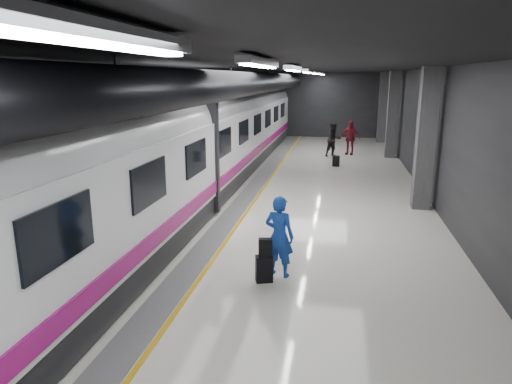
{
  "coord_description": "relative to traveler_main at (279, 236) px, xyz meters",
  "views": [
    {
      "loc": [
        1.85,
        -13.19,
        4.17
      ],
      "look_at": [
        -0.25,
        -1.76,
        1.24
      ],
      "focal_mm": 32.0,
      "sensor_mm": 36.0,
      "label": 1
    }
  ],
  "objects": [
    {
      "name": "shoulder_bag",
      "position": [
        -0.24,
        -0.36,
        -0.13
      ],
      "size": [
        0.3,
        0.19,
        0.38
      ],
      "primitive_type": "cube",
      "rotation": [
        0.0,
        0.0,
        0.15
      ],
      "color": "black",
      "rests_on": "suitcase_main"
    },
    {
      "name": "train",
      "position": [
        -3.93,
        4.09,
        1.18
      ],
      "size": [
        3.05,
        38.0,
        4.05
      ],
      "color": "black",
      "rests_on": "ground"
    },
    {
      "name": "traveler_far_a",
      "position": [
        0.86,
        15.69,
        0.03
      ],
      "size": [
        1.13,
        1.07,
        1.84
      ],
      "primitive_type": "imported",
      "rotation": [
        0.0,
        0.0,
        0.57
      ],
      "color": "black",
      "rests_on": "ground"
    },
    {
      "name": "platform_hall",
      "position": [
        -0.97,
        5.04,
        2.65
      ],
      "size": [
        10.02,
        40.02,
        4.51
      ],
      "color": "black",
      "rests_on": "ground"
    },
    {
      "name": "ground",
      "position": [
        -0.68,
        4.09,
        -0.89
      ],
      "size": [
        40.0,
        40.0,
        0.0
      ],
      "primitive_type": "plane",
      "color": "silver",
      "rests_on": "ground"
    },
    {
      "name": "suitcase_far",
      "position": [
        1.05,
        12.9,
        -0.64
      ],
      "size": [
        0.35,
        0.23,
        0.51
      ],
      "primitive_type": "cube",
      "rotation": [
        0.0,
        0.0,
        0.01
      ],
      "color": "black",
      "rests_on": "ground"
    },
    {
      "name": "traveler_far_b",
      "position": [
        1.74,
        16.55,
        0.05
      ],
      "size": [
        1.19,
        0.78,
        1.88
      ],
      "primitive_type": "imported",
      "rotation": [
        0.0,
        0.0,
        -0.31
      ],
      "color": "maroon",
      "rests_on": "ground"
    },
    {
      "name": "traveler_main",
      "position": [
        0.0,
        0.0,
        0.0
      ],
      "size": [
        0.74,
        0.58,
        1.78
      ],
      "primitive_type": "imported",
      "rotation": [
        0.0,
        0.0,
        2.87
      ],
      "color": "blue",
      "rests_on": "ground"
    },
    {
      "name": "suitcase_main",
      "position": [
        -0.26,
        -0.37,
        -0.61
      ],
      "size": [
        0.4,
        0.32,
        0.57
      ],
      "primitive_type": "cube",
      "rotation": [
        0.0,
        0.0,
        0.33
      ],
      "color": "black",
      "rests_on": "ground"
    }
  ]
}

